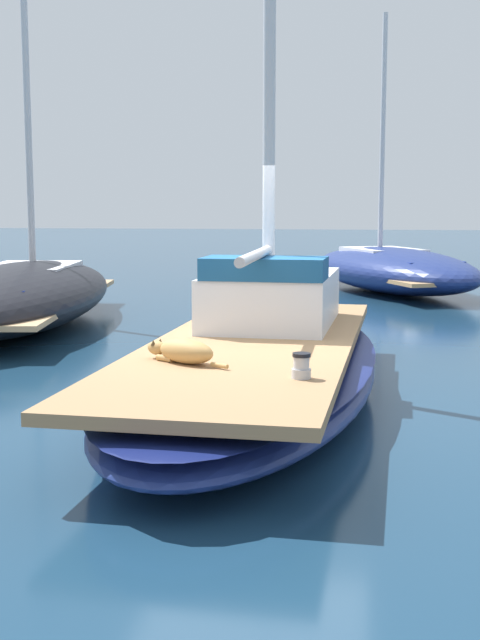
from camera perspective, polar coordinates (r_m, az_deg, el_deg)
The scene contains 8 objects.
ground_plane at distance 8.80m, azimuth 0.98°, elevation -5.63°, with size 120.00×120.00×0.00m, color navy.
sailboat_main at distance 8.72m, azimuth 0.99°, elevation -3.49°, with size 2.83×7.34×0.66m.
cabin_house at distance 9.71m, azimuth 2.19°, elevation 1.68°, with size 1.50×2.28×0.84m.
dog_tan at distance 7.42m, azimuth -3.93°, elevation -2.16°, with size 0.86×0.56×0.22m.
deck_winch at distance 6.77m, azimuth 4.25°, elevation -3.22°, with size 0.16×0.16×0.21m.
coiled_rope at distance 7.83m, azimuth -4.37°, elevation -2.25°, with size 0.32×0.32×0.04m, color beige.
moored_boat_far_astern at distance 19.97m, azimuth 10.44°, elevation 3.50°, with size 5.21×7.19×6.53m.
moored_boat_port_side at distance 14.59m, azimuth -14.74°, elevation 1.78°, with size 3.72×7.79×5.82m.
Camera 1 is at (1.14, -8.47, 2.07)m, focal length 46.46 mm.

